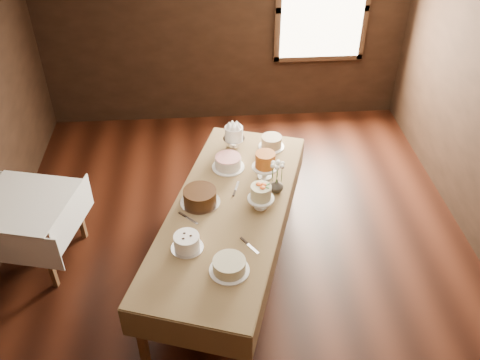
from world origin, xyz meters
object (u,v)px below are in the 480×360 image
object	(u,v)px
cake_server_c	(237,186)
cake_caramel	(265,167)
flower_vase	(277,186)
side_table	(25,208)
cake_server_b	(253,248)
cake_chocolate	(200,197)
display_table	(229,213)
cake_cream	(229,266)
cake_server_e	(192,220)
cake_meringue	(234,137)
cake_lattice	(228,163)
cake_server_d	(265,193)
cake_flowers	(261,198)
cake_speckled	(271,142)
cake_swirl	(187,243)

from	to	relation	value
cake_server_c	cake_caramel	bearing A→B (deg)	-49.75
flower_vase	side_table	bearing A→B (deg)	177.22
flower_vase	cake_server_b	bearing A→B (deg)	-111.62
cake_chocolate	flower_vase	distance (m)	0.75
display_table	cake_cream	distance (m)	0.80
display_table	cake_server_b	world-z (taller)	cake_server_b
cake_chocolate	cake_server_e	xyz separation A→B (m)	(-0.08, -0.25, -0.07)
cake_chocolate	cake_meringue	bearing A→B (deg)	67.84
cake_server_b	cake_lattice	bearing A→B (deg)	152.84
side_table	cake_cream	size ratio (longest dim) A/B	2.95
flower_vase	cake_server_d	bearing A→B (deg)	-171.60
cake_chocolate	side_table	bearing A→B (deg)	172.19
cake_meringue	cake_chocolate	distance (m)	1.01
side_table	cake_server_b	xyz separation A→B (m)	(2.17, -0.88, 0.17)
cake_server_b	cake_caramel	bearing A→B (deg)	133.83
cake_lattice	cake_cream	distance (m)	1.42
cake_server_d	flower_vase	bearing A→B (deg)	-42.55
cake_server_e	cake_server_d	bearing A→B (deg)	70.65
cake_cream	cake_flowers	bearing A→B (deg)	66.42
cake_lattice	cake_chocolate	bearing A→B (deg)	-118.53
cake_server_e	flower_vase	bearing A→B (deg)	68.38
cake_speckled	cake_server_b	bearing A→B (deg)	-102.81
cake_swirl	flower_vase	bearing A→B (deg)	39.71
cake_server_c	cake_server_e	bearing A→B (deg)	153.76
cake_caramel	flower_vase	bearing A→B (deg)	-69.28
cake_server_b	cake_server_d	xyz separation A→B (m)	(0.19, 0.75, 0.00)
cake_caramel	display_table	bearing A→B (deg)	-131.27
cake_server_b	flower_vase	bearing A→B (deg)	124.35
cake_lattice	cake_cream	xyz separation A→B (m)	(-0.07, -1.42, -0.00)
cake_flowers	cake_server_e	bearing A→B (deg)	-167.33
cake_lattice	cake_server_c	xyz separation A→B (m)	(0.07, -0.32, -0.06)
cake_caramel	cake_lattice	bearing A→B (deg)	151.62
cake_cream	cake_swirl	bearing A→B (deg)	140.62
cake_server_d	cake_chocolate	bearing A→B (deg)	138.19
cake_server_c	cake_server_e	size ratio (longest dim) A/B	1.00
side_table	cake_cream	xyz separation A→B (m)	(1.96, -1.12, 0.22)
cake_speckled	cake_lattice	world-z (taller)	cake_speckled
cake_cream	cake_meringue	bearing A→B (deg)	85.09
display_table	cake_chocolate	distance (m)	0.31
cake_flowers	side_table	bearing A→B (deg)	171.56
cake_server_b	cake_server_e	world-z (taller)	same
side_table	cake_caramel	size ratio (longest dim) A/B	3.56
cake_chocolate	flower_vase	world-z (taller)	cake_chocolate
display_table	cake_lattice	size ratio (longest dim) A/B	8.35
cake_server_d	cake_server_e	bearing A→B (deg)	155.32
cake_speckled	cake_server_c	xyz separation A→B (m)	(-0.42, -0.66, -0.06)
cake_cream	cake_server_b	size ratio (longest dim) A/B	1.52
cake_chocolate	flower_vase	size ratio (longest dim) A/B	3.16
cake_swirl	cake_lattice	bearing A→B (deg)	69.99
cake_speckled	cake_lattice	distance (m)	0.60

